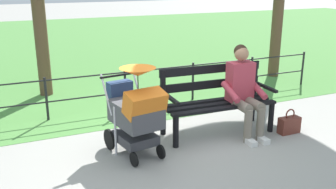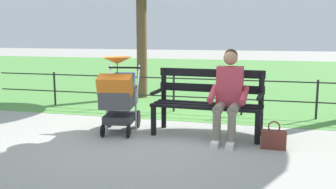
# 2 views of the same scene
# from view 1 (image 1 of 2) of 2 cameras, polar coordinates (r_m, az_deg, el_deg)

# --- Properties ---
(ground_plane) EXTENTS (60.00, 60.00, 0.00)m
(ground_plane) POSITION_cam_1_polar(r_m,az_deg,el_deg) (5.25, -0.93, -7.38)
(ground_plane) COLOR #9E9B93
(grass_lawn) EXTENTS (40.00, 16.00, 0.01)m
(grass_lawn) POSITION_cam_1_polar(r_m,az_deg,el_deg) (13.51, -15.86, 7.25)
(grass_lawn) COLOR #518E42
(grass_lawn) RESTS_ON ground
(park_bench) EXTENTS (1.62, 0.67, 0.96)m
(park_bench) POSITION_cam_1_polar(r_m,az_deg,el_deg) (5.54, 7.12, -0.35)
(park_bench) COLOR black
(park_bench) RESTS_ON ground
(person_on_bench) EXTENTS (0.55, 0.74, 1.28)m
(person_on_bench) POSITION_cam_1_polar(r_m,az_deg,el_deg) (5.49, 11.22, 0.93)
(person_on_bench) COLOR slate
(person_on_bench) RESTS_ON ground
(stroller) EXTENTS (0.63, 0.95, 1.15)m
(stroller) POSITION_cam_1_polar(r_m,az_deg,el_deg) (4.76, -4.82, -2.38)
(stroller) COLOR black
(stroller) RESTS_ON ground
(handbag) EXTENTS (0.32, 0.14, 0.37)m
(handbag) POSITION_cam_1_polar(r_m,az_deg,el_deg) (5.83, 17.59, -4.31)
(handbag) COLOR brown
(handbag) RESTS_ON ground
(park_fence) EXTENTS (7.75, 0.04, 0.70)m
(park_fence) POSITION_cam_1_polar(r_m,az_deg,el_deg) (6.58, -4.10, 1.61)
(park_fence) COLOR black
(park_fence) RESTS_ON ground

